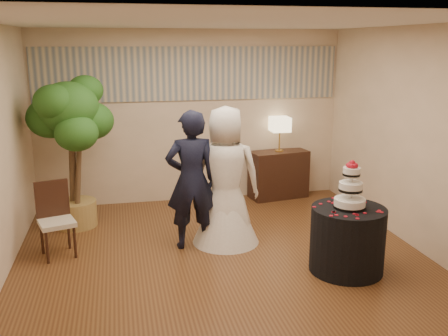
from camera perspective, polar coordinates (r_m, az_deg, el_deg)
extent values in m
cube|color=brown|center=(6.23, -0.13, -10.34)|extent=(5.00, 5.00, 0.00)
cube|color=white|center=(5.68, -0.14, 16.33)|extent=(5.00, 5.00, 0.00)
cube|color=beige|center=(8.22, -3.78, 5.83)|extent=(5.00, 0.06, 2.80)
cube|color=beige|center=(3.48, 8.52, -5.90)|extent=(5.00, 0.06, 2.80)
cube|color=beige|center=(6.76, 21.09, 3.11)|extent=(0.06, 5.00, 2.80)
cube|color=#9D9B90|center=(8.13, -3.84, 10.70)|extent=(4.90, 0.02, 0.85)
imported|color=black|center=(6.31, -3.74, -1.39)|extent=(0.66, 0.43, 1.79)
imported|color=white|center=(6.45, 0.21, -0.90)|extent=(1.01, 1.00, 1.82)
cylinder|color=black|center=(5.97, 13.91, -7.93)|extent=(1.13, 1.13, 0.77)
cube|color=black|center=(8.55, 6.25, -0.72)|extent=(1.03, 0.59, 0.81)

